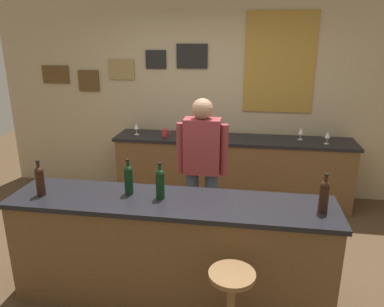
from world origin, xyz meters
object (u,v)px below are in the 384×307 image
object	(u,v)px
wine_glass_a	(136,127)
coffee_mug	(165,133)
wine_bottle_b	(129,179)
wine_bottle_c	(160,183)
bartender	(202,165)
bar_stool	(231,300)
wine_glass_c	(301,131)
wine_bottle_d	(324,195)
wine_glass_d	(328,135)
wine_bottle_a	(40,180)
wine_glass_b	(186,129)

from	to	relation	value
wine_glass_a	coffee_mug	bearing A→B (deg)	-3.46
wine_bottle_b	wine_bottle_c	world-z (taller)	same
bartender	wine_glass_a	world-z (taller)	bartender
wine_bottle_b	wine_glass_a	world-z (taller)	wine_bottle_b
bar_stool	wine_bottle_b	xyz separation A→B (m)	(-0.91, 0.62, 0.60)
bartender	wine_bottle_b	size ratio (longest dim) A/B	5.29
wine_glass_c	coffee_mug	world-z (taller)	wine_glass_c
wine_glass_a	coffee_mug	world-z (taller)	wine_glass_a
bartender	bar_stool	bearing A→B (deg)	-74.23
wine_bottle_d	coffee_mug	size ratio (longest dim) A/B	2.45
bartender	coffee_mug	xyz separation A→B (m)	(-0.66, 1.18, 0.01)
wine_glass_d	coffee_mug	size ratio (longest dim) A/B	1.24
wine_bottle_a	wine_bottle_b	xyz separation A→B (m)	(0.72, 0.14, 0.00)
wine_glass_a	wine_glass_b	size ratio (longest dim) A/B	1.00
bartender	wine_glass_c	xyz separation A→B (m)	(1.12, 1.29, 0.07)
wine_glass_d	bar_stool	bearing A→B (deg)	-112.26
wine_bottle_a	wine_glass_b	bearing A→B (deg)	67.26
bartender	wine_glass_d	distance (m)	1.82
wine_bottle_d	wine_glass_b	world-z (taller)	wine_bottle_d
wine_bottle_a	wine_bottle_d	distance (m)	2.27
bartender	wine_bottle_c	xyz separation A→B (m)	(-0.24, -0.80, 0.12)
bartender	bar_stool	xyz separation A→B (m)	(0.39, -1.38, -0.48)
wine_glass_b	wine_glass_d	size ratio (longest dim) A/B	1.00
wine_bottle_c	wine_glass_c	bearing A→B (deg)	57.06
wine_bottle_a	wine_glass_d	bearing A→B (deg)	37.50
wine_bottle_b	wine_bottle_d	xyz separation A→B (m)	(1.55, -0.09, 0.00)
wine_bottle_d	coffee_mug	xyz separation A→B (m)	(-1.70, 2.03, -0.11)
wine_bottle_d	wine_glass_a	size ratio (longest dim) A/B	1.97
wine_bottle_b	wine_bottle_c	bearing A→B (deg)	-9.27
wine_glass_a	wine_glass_d	xyz separation A→B (m)	(2.49, -0.07, 0.00)
bar_stool	wine_bottle_c	bearing A→B (deg)	137.26
wine_bottle_a	coffee_mug	bearing A→B (deg)	74.60
wine_bottle_a	wine_bottle_c	world-z (taller)	same
bartender	wine_bottle_b	bearing A→B (deg)	-124.57
wine_glass_b	wine_glass_d	distance (m)	1.79
wine_bottle_d	wine_glass_a	xyz separation A→B (m)	(-2.10, 2.05, -0.05)
coffee_mug	bartender	bearing A→B (deg)	-60.82
wine_bottle_d	wine_bottle_c	bearing A→B (deg)	178.03
wine_bottle_c	wine_glass_d	bearing A→B (deg)	49.49
wine_glass_a	wine_glass_d	distance (m)	2.49
bar_stool	wine_bottle_a	bearing A→B (deg)	163.43
bartender	wine_bottle_a	world-z (taller)	bartender
wine_glass_c	wine_bottle_a	bearing A→B (deg)	-137.08
bar_stool	coffee_mug	size ratio (longest dim) A/B	5.44
bar_stool	wine_glass_d	world-z (taller)	wine_glass_d
wine_bottle_d	wine_glass_c	bearing A→B (deg)	87.79
wine_bottle_c	wine_glass_a	bearing A→B (deg)	112.38
bartender	wine_glass_b	bearing A→B (deg)	107.52
wine_glass_d	wine_glass_b	bearing A→B (deg)	179.13
wine_glass_b	wine_bottle_c	bearing A→B (deg)	-86.18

